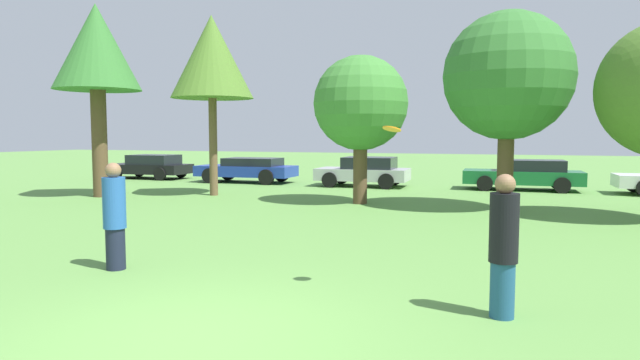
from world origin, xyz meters
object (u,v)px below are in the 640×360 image
tree_1 (212,58)px  parked_car_blue (248,169)px  tree_3 (508,77)px  parked_car_black (151,166)px  parked_car_silver (365,171)px  tree_2 (361,104)px  tree_0 (96,50)px  parked_car_green (524,174)px  person_thrower (115,216)px  person_catcher (503,245)px  frisbee (392,129)px

tree_1 → parked_car_blue: size_ratio=1.40×
tree_3 → parked_car_black: tree_3 is taller
parked_car_silver → tree_2: bearing=101.8°
tree_1 → tree_2: size_ratio=1.37×
tree_0 → parked_car_green: size_ratio=1.48×
person_thrower → parked_car_blue: size_ratio=0.38×
tree_3 → parked_car_silver: (-5.83, 5.75, -3.21)m
person_catcher → tree_2: 11.22m
frisbee → tree_1: 13.63m
person_thrower → parked_car_silver: person_thrower is taller
tree_0 → tree_2: (9.26, 1.31, -1.98)m
person_thrower → parked_car_silver: 15.36m
frisbee → parked_car_blue: (-10.21, 15.24, -1.65)m
frisbee → tree_3: 9.69m
frisbee → parked_car_black: (-15.93, 15.60, -1.64)m
frisbee → tree_3: tree_3 is taller
parked_car_black → tree_1: bearing=139.5°
tree_1 → parked_car_silver: tree_1 is taller
tree_1 → parked_car_green: 12.97m
person_catcher → tree_1: (-10.32, 10.44, 4.09)m
frisbee → person_thrower: bearing=-178.3°
tree_1 → parked_car_silver: size_ratio=1.64×
parked_car_blue → parked_car_green: size_ratio=1.01×
parked_car_black → parked_car_silver: parked_car_silver is taller
person_thrower → parked_car_green: bearing=71.1°
person_thrower → tree_0: 12.25m
tree_1 → parked_car_blue: (-1.36, 5.24, -4.34)m
tree_0 → parked_car_silver: size_ratio=1.72×
tree_0 → tree_3: tree_0 is taller
person_thrower → frisbee: frisbee is taller
person_thrower → parked_car_blue: 16.39m
tree_1 → parked_car_silver: (4.28, 5.22, -4.31)m
parked_car_black → parked_car_blue: (5.72, -0.36, -0.01)m
tree_1 → tree_2: tree_1 is taller
person_thrower → tree_2: (1.39, 9.66, 2.30)m
frisbee → parked_car_green: (1.85, 15.93, -1.64)m
frisbee → tree_1: bearing=131.5°
tree_1 → tree_3: bearing=-3.0°
person_catcher → parked_car_silver: size_ratio=0.44×
parked_car_silver → tree_0: bearing=39.6°
tree_3 → tree_0: bearing=-174.7°
parked_car_silver → parked_car_green: 6.46m
parked_car_blue → tree_3: bearing=151.1°
tree_0 → parked_car_silver: (7.84, 7.00, -4.50)m
person_thrower → tree_3: tree_3 is taller
person_catcher → tree_2: size_ratio=0.37×
person_catcher → tree_3: 10.36m
tree_1 → parked_car_silver: 8.01m
tree_3 → parked_car_black: (-17.18, 6.12, -3.23)m
parked_car_blue → parked_car_green: (12.06, 0.68, 0.01)m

